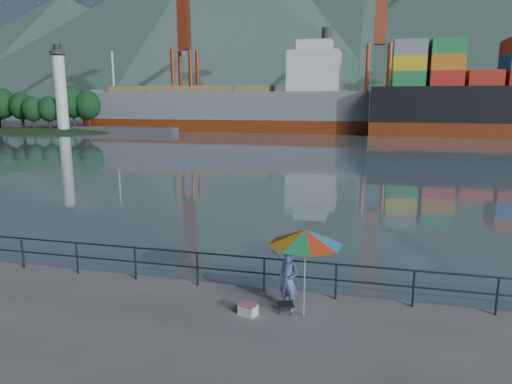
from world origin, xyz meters
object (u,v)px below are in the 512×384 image
Objects in this scene: beach_umbrella at (305,237)px; cooler_bag at (248,310)px; fisherman at (288,280)px; bulk_carrier at (233,108)px.

beach_umbrella is 5.15× the size of cooler_bag.
beach_umbrella reaches higher than fisherman.
fisherman is at bearing 146.52° from beach_umbrella.
cooler_bag is (-1.38, -0.28, -1.93)m from beach_umbrella.
cooler_bag is at bearing -168.44° from beach_umbrella.
fisherman is 1.27m from cooler_bag.
beach_umbrella is 2.39m from cooler_bag.
beach_umbrella is at bearing -11.76° from fisherman.
beach_umbrella reaches higher than cooler_bag.
beach_umbrella is 77.62m from bulk_carrier.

